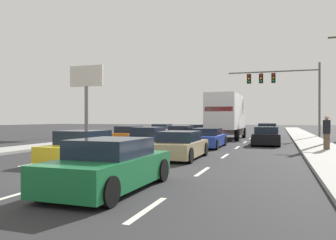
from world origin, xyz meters
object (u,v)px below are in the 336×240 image
Objects in this scene: traffic_signal_mast at (277,83)px; car_black at (267,137)px; pedestrian_near_corner at (327,133)px; car_navy at (149,138)px; car_red at (181,134)px; car_orange at (129,135)px; roadside_billboard at (86,87)px; car_yellow at (86,148)px; car_maroon at (268,132)px; car_gray at (200,131)px; car_tan at (180,146)px; car_green at (110,166)px; car_silver at (162,131)px; car_blue at (207,138)px; box_truck at (226,114)px.

car_black is at bearing -92.93° from traffic_signal_mast.
car_navy is at bearing -176.09° from pedestrian_near_corner.
car_red is 0.96× the size of car_black.
car_red is at bearing -126.28° from traffic_signal_mast.
car_black is at bearing -0.36° from car_orange.
roadside_billboard is (-10.32, 9.48, 4.32)m from car_navy.
car_yellow is at bearing -91.28° from car_red.
car_yellow is 0.98× the size of car_maroon.
car_navy is 8.29m from car_black.
car_gray is 0.58× the size of roadside_billboard.
car_tan is at bearing -46.01° from roadside_billboard.
car_tan is (3.45, 2.24, -0.01)m from car_yellow.
car_green reaches higher than car_black.
car_yellow is (-0.12, -6.90, -0.01)m from car_navy.
car_silver is 18.72m from car_tan.
car_tan is at bearing -74.27° from car_red.
car_black reaches higher than car_red.
pedestrian_near_corner reaches higher than car_maroon.
car_blue is at bearing 90.87° from car_green.
box_truck is (3.25, 9.96, 1.58)m from car_navy.
car_blue is at bearing 25.29° from car_navy.
car_navy is (-0.14, -13.42, 0.03)m from car_gray.
roadside_billboard reaches higher than car_tan.
car_gray is at bearing 89.25° from car_yellow.
box_truck reaches higher than car_green.
car_orange is at bearing 162.87° from pedestrian_near_corner.
car_gray is at bearing 90.29° from car_red.
car_red is at bearing 105.73° from car_tan.
car_orange is 1.02× the size of car_tan.
traffic_signal_mast is (3.84, 27.85, 4.84)m from car_green.
car_blue is (3.16, -11.86, -0.01)m from car_gray.
car_navy is at bearing 106.85° from car_green.
car_maroon is (10.18, 7.92, 0.07)m from car_orange.
car_red is (0.04, -6.90, 0.02)m from car_gray.
car_yellow is (3.48, -11.77, 0.03)m from car_orange.
car_green reaches higher than car_silver.
car_tan is at bearing -68.25° from car_silver.
car_maroon reaches higher than car_green.
car_silver is at bearing 157.91° from box_truck.
box_truck is at bearing 124.26° from car_black.
car_tan is 0.58× the size of roadside_billboard.
car_green is at bearing -52.20° from car_yellow.
car_silver is 1.01× the size of car_gray.
car_green is 25.55m from roadside_billboard.
car_blue is 6.21m from car_tan.
roadside_billboard is at bearing -158.94° from traffic_signal_mast.
car_red is 1.05× the size of car_navy.
car_tan is at bearing -80.01° from car_gray.
car_blue is at bearing -75.08° from car_gray.
car_maroon is at bearing -102.30° from traffic_signal_mast.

